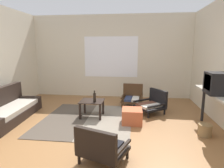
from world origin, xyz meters
TOP-DOWN VIEW (x-y plane):
  - ground_plane at (0.00, 0.00)m, footprint 7.80×7.80m
  - far_wall_with_window at (0.00, 3.06)m, footprint 5.60×0.13m
  - area_rug at (-0.27, 0.76)m, footprint 2.02×2.21m
  - couch at (-2.07, 0.54)m, footprint 0.81×1.89m
  - coffee_table at (-0.20, 0.95)m, footprint 0.55×0.50m
  - armchair_by_window at (0.74, 2.06)m, footprint 0.62×0.61m
  - armchair_striped_foreground at (0.35, -0.90)m, footprint 0.78×0.72m
  - armchair_corner at (1.26, 1.43)m, footprint 0.84×0.84m
  - ottoman_orange at (0.76, 0.66)m, footprint 0.44×0.44m
  - console_shelf at (2.33, 0.34)m, footprint 0.38×1.43m
  - crt_television at (2.33, 0.17)m, footprint 0.53×0.40m
  - clay_vase at (2.33, 0.62)m, footprint 0.24×0.24m
  - glass_bottle at (-0.11, 0.85)m, footprint 0.07×0.07m
  - wicker_basket at (2.12, 0.21)m, footprint 0.24×0.24m

SIDE VIEW (x-z plane):
  - ground_plane at x=0.00m, z-range 0.00..0.00m
  - area_rug at x=-0.27m, z-range 0.00..0.01m
  - wicker_basket at x=2.12m, z-range 0.00..0.22m
  - ottoman_orange at x=0.76m, z-range 0.00..0.32m
  - couch at x=-2.07m, z-range -0.14..0.59m
  - armchair_corner at x=1.26m, z-range -0.04..0.54m
  - armchair_by_window at x=0.74m, z-range -0.04..0.55m
  - armchair_striped_foreground at x=0.35m, z-range -0.03..0.54m
  - coffee_table at x=-0.20m, z-range 0.12..0.51m
  - glass_bottle at x=-0.11m, z-range 0.38..0.64m
  - console_shelf at x=2.33m, z-range 0.30..1.12m
  - clay_vase at x=2.33m, z-range 0.78..1.06m
  - crt_television at x=2.33m, z-range 0.82..1.20m
  - far_wall_with_window at x=0.00m, z-range 0.00..2.70m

